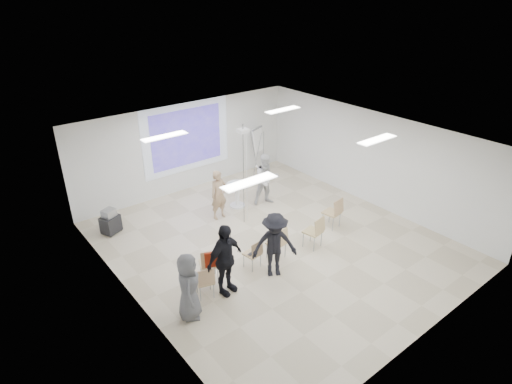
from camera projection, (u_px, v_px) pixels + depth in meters
floor at (274, 244)px, 11.83m from camera, size 8.00×9.00×0.10m
ceiling at (276, 137)px, 10.46m from camera, size 8.00×9.00×0.10m
wall_back at (186, 147)px, 14.34m from camera, size 8.00×0.10×3.00m
wall_left at (128, 248)px, 8.88m from camera, size 0.10×9.00×3.00m
wall_right at (373, 158)px, 13.41m from camera, size 0.10×9.00×3.00m
projection_halo at (187, 137)px, 14.14m from camera, size 3.20×0.01×2.30m
projection_image at (187, 137)px, 14.13m from camera, size 2.60×0.01×1.90m
pedestal_table at (237, 193)px, 13.53m from camera, size 0.86×0.86×0.82m
player_left at (219, 192)px, 12.71m from camera, size 0.63×0.43×1.73m
player_right at (267, 177)px, 13.50m from camera, size 1.09×0.98×1.87m
controller_left at (219, 179)px, 12.86m from camera, size 0.04×0.13×0.04m
controller_right at (257, 166)px, 13.43m from camera, size 0.08×0.13×0.04m
chair_far_left at (205, 280)px, 9.55m from camera, size 0.49×0.51×0.82m
chair_left_mid at (209, 263)px, 10.04m from camera, size 0.57×0.59×0.92m
chair_left_inner at (254, 252)px, 10.55m from camera, size 0.42×0.45×0.79m
chair_center at (279, 241)px, 10.89m from camera, size 0.49×0.52×0.90m
chair_right_inner at (316, 230)px, 11.35m from camera, size 0.52×0.54×0.93m
chair_right_far at (334, 211)px, 12.28m from camera, size 0.51×0.54×0.95m
red_jacket at (213, 259)px, 9.88m from camera, size 0.42×0.24×0.40m
laptop at (252, 252)px, 10.63m from camera, size 0.32×0.25×0.02m
audience_left at (225, 255)px, 9.50m from camera, size 1.30×0.93×2.03m
audience_mid at (275, 241)px, 10.13m from camera, size 1.40×1.20×1.91m
audience_outer at (188, 283)px, 8.85m from camera, size 0.92×1.01×1.73m
flipchart_easel at (258, 140)px, 15.67m from camera, size 0.70×0.56×1.72m
av_cart at (110, 222)px, 12.14m from camera, size 0.61×0.56×0.74m
ceiling_projector at (243, 135)px, 11.72m from camera, size 0.30×0.25×3.00m
fluor_panel_nw at (165, 136)px, 10.78m from camera, size 1.20×0.30×0.02m
fluor_panel_ne at (283, 110)px, 13.02m from camera, size 1.20×0.30×0.02m
fluor_panel_sw at (249, 182)px, 8.33m from camera, size 1.20×0.30×0.02m
fluor_panel_se at (377, 140)px, 10.56m from camera, size 1.20×0.30×0.02m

